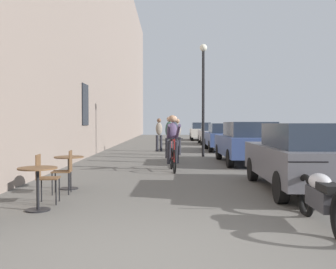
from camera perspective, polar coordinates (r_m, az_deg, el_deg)
The scene contains 18 objects.
ground_plane at distance 4.21m, azimuth -3.63°, elevation -18.51°, with size 88.00×88.00×0.00m, color #5B5954.
building_facade_left at distance 19.11m, azimuth -11.94°, elevation 18.25°, with size 0.54×68.00×13.83m.
cafe_table_near at distance 6.67m, azimuth -19.30°, elevation -6.43°, with size 0.64×0.64×0.72m.
cafe_chair_near_toward_street at distance 7.21m, azimuth -18.42°, elevation -5.84°, with size 0.42×0.42×0.89m.
cafe_table_mid at distance 8.65m, azimuth -14.96°, elevation -4.55°, with size 0.64×0.64×0.72m.
cafe_chair_mid_toward_street at distance 8.09m, azimuth -15.45°, elevation -5.01°, with size 0.42×0.42×0.89m.
cyclist_on_bicycle at distance 11.63m, azimuth 0.48°, elevation -1.48°, with size 0.52×1.76×1.74m.
pedestrian_near at distance 13.76m, azimuth 0.72°, elevation -0.30°, with size 0.36×0.27×1.73m.
pedestrian_mid at distance 15.65m, azimuth -0.01°, elevation -0.04°, with size 0.36×0.27×1.74m.
pedestrian_far at distance 17.29m, azimuth 1.19°, elevation 0.00°, with size 0.34×0.24×1.68m.
pedestrian_furthest at distance 19.53m, azimuth -1.58°, elevation 0.26°, with size 0.38×0.29×1.72m.
street_lamp at distance 16.62m, azimuth 5.14°, elevation 7.39°, with size 0.32×0.32×4.90m.
parked_car_nearest at distance 8.54m, azimuth 19.41°, elevation -3.10°, with size 1.84×4.14×1.45m.
parked_car_second at distance 13.93m, azimuth 11.55°, elevation -1.12°, with size 1.80×4.23×1.50m.
parked_car_third at distance 20.25m, azimuth 8.09°, elevation -0.31°, with size 1.80×4.12×1.45m.
parked_car_fourth at distance 26.52m, azimuth 6.42°, elevation 0.16°, with size 1.79×4.11×1.45m.
parked_car_fifth at distance 32.76m, azimuth 4.76°, elevation 0.52°, with size 1.91×4.34×1.53m.
parked_motorcycle at distance 5.74m, azimuth 22.12°, elevation -8.94°, with size 0.62×2.15×0.92m.
Camera 1 is at (0.24, -3.94, 1.45)m, focal length 40.34 mm.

